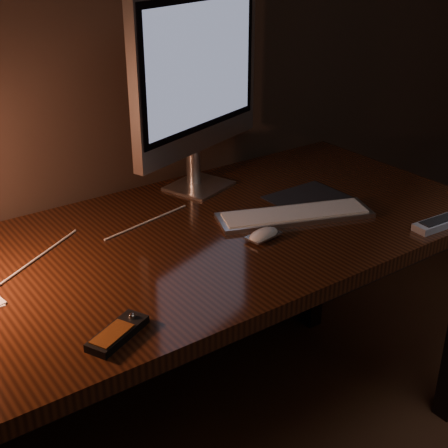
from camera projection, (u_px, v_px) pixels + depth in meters
desk at (185, 268)px, 1.69m from camera, size 1.60×0.75×0.75m
monitor at (198, 78)px, 1.73m from camera, size 0.51×0.21×0.56m
keyboard at (295, 215)px, 1.68m from camera, size 0.43×0.26×0.02m
mousepad at (308, 198)px, 1.80m from camera, size 0.22×0.17×0.00m
mouse at (264, 236)px, 1.56m from camera, size 0.10×0.06×0.02m
media_remote at (118, 333)px, 1.19m from camera, size 0.15×0.10×0.03m
tv_remote at (443, 222)px, 1.63m from camera, size 0.19×0.06×0.02m
cable at (98, 240)px, 1.55m from camera, size 0.55×0.21×0.01m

